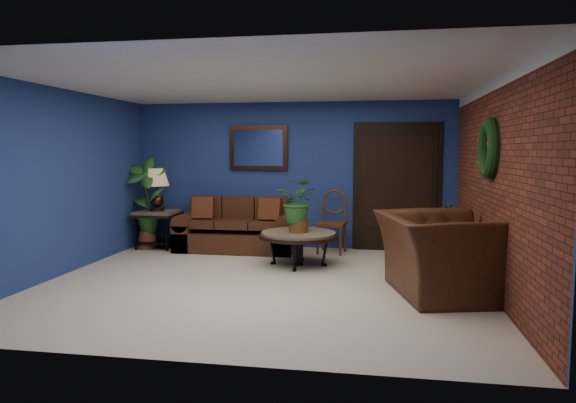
% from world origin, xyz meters
% --- Properties ---
extents(floor, '(5.50, 5.50, 0.00)m').
position_xyz_m(floor, '(0.00, 0.00, 0.00)').
color(floor, beige).
rests_on(floor, ground).
extents(wall_back, '(5.50, 0.04, 2.50)m').
position_xyz_m(wall_back, '(0.00, 2.50, 1.25)').
color(wall_back, navy).
rests_on(wall_back, ground).
extents(wall_left, '(0.04, 5.00, 2.50)m').
position_xyz_m(wall_left, '(-2.75, 0.00, 1.25)').
color(wall_left, navy).
rests_on(wall_left, ground).
extents(wall_right_brick, '(0.04, 5.00, 2.50)m').
position_xyz_m(wall_right_brick, '(2.75, 0.00, 1.25)').
color(wall_right_brick, maroon).
rests_on(wall_right_brick, ground).
extents(ceiling, '(5.50, 5.00, 0.02)m').
position_xyz_m(ceiling, '(0.00, 0.00, 2.50)').
color(ceiling, silver).
rests_on(ceiling, wall_back).
extents(crown_molding, '(0.03, 5.00, 0.14)m').
position_xyz_m(crown_molding, '(2.72, 0.00, 2.43)').
color(crown_molding, white).
rests_on(crown_molding, wall_right_brick).
extents(wall_mirror, '(1.02, 0.06, 0.77)m').
position_xyz_m(wall_mirror, '(-0.60, 2.46, 1.72)').
color(wall_mirror, '#3E2214').
rests_on(wall_mirror, wall_back).
extents(closet_door, '(1.44, 0.06, 2.18)m').
position_xyz_m(closet_door, '(1.75, 2.47, 1.05)').
color(closet_door, black).
rests_on(closet_door, wall_back).
extents(wreath, '(0.16, 0.72, 0.72)m').
position_xyz_m(wreath, '(2.69, 0.05, 1.70)').
color(wreath, black).
rests_on(wreath, wall_right_brick).
extents(sofa, '(1.98, 0.85, 0.89)m').
position_xyz_m(sofa, '(-0.88, 2.07, 0.29)').
color(sofa, '#4A2315').
rests_on(sofa, ground).
extents(coffee_table, '(1.15, 1.15, 0.49)m').
position_xyz_m(coffee_table, '(0.30, 1.07, 0.43)').
color(coffee_table, '#55504A').
rests_on(coffee_table, ground).
extents(end_table, '(0.70, 0.70, 0.64)m').
position_xyz_m(end_table, '(-2.30, 2.05, 0.49)').
color(end_table, '#55504A').
rests_on(end_table, ground).
extents(table_lamp, '(0.42, 0.42, 0.70)m').
position_xyz_m(table_lamp, '(-2.30, 2.05, 1.10)').
color(table_lamp, '#3E2214').
rests_on(table_lamp, end_table).
extents(side_chair, '(0.50, 0.50, 1.03)m').
position_xyz_m(side_chair, '(0.72, 2.13, 0.58)').
color(side_chair, '#502917').
rests_on(side_chair, ground).
extents(armchair, '(1.57, 1.70, 0.94)m').
position_xyz_m(armchair, '(2.15, -0.18, 0.47)').
color(armchair, '#4A2315').
rests_on(armchair, ground).
extents(coffee_plant, '(0.71, 0.66, 0.78)m').
position_xyz_m(coffee_plant, '(0.30, 1.07, 0.92)').
color(coffee_plant, brown).
rests_on(coffee_plant, coffee_table).
extents(floor_plant, '(0.47, 0.41, 0.88)m').
position_xyz_m(floor_plant, '(2.35, 1.63, 0.47)').
color(floor_plant, brown).
rests_on(floor_plant, ground).
extents(tall_plant, '(0.72, 0.51, 1.57)m').
position_xyz_m(tall_plant, '(-2.45, 1.95, 0.85)').
color(tall_plant, brown).
rests_on(tall_plant, ground).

